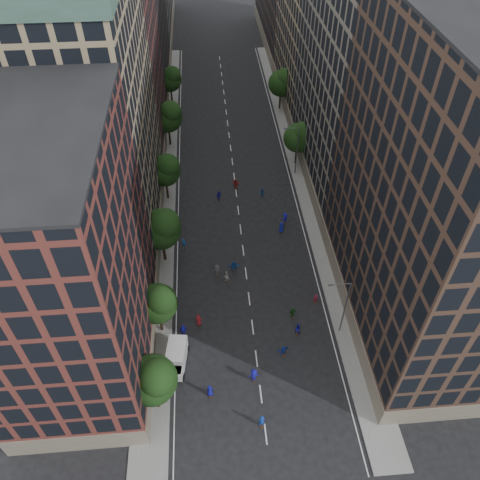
{
  "coord_description": "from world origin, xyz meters",
  "views": [
    {
      "loc": [
        -4.38,
        -20.56,
        48.22
      ],
      "look_at": [
        -0.46,
        27.11,
        2.0
      ],
      "focal_mm": 35.0,
      "sensor_mm": 36.0,
      "label": 1
    }
  ],
  "objects_px": {
    "streetlamp_near": "(344,305)",
    "skater_2": "(297,329)",
    "skater_0": "(210,391)",
    "streetlamp_far": "(296,148)",
    "cargo_van": "(176,357)",
    "skater_1": "(262,421)"
  },
  "relations": [
    {
      "from": "streetlamp_far",
      "to": "cargo_van",
      "type": "height_order",
      "value": "streetlamp_far"
    },
    {
      "from": "streetlamp_near",
      "to": "cargo_van",
      "type": "distance_m",
      "value": 20.23
    },
    {
      "from": "skater_0",
      "to": "cargo_van",
      "type": "bearing_deg",
      "value": -47.67
    },
    {
      "from": "streetlamp_near",
      "to": "streetlamp_far",
      "type": "height_order",
      "value": "same"
    },
    {
      "from": "cargo_van",
      "to": "skater_2",
      "type": "xyz_separation_m",
      "value": [
        14.65,
        3.16,
        -0.53
      ]
    },
    {
      "from": "skater_2",
      "to": "skater_0",
      "type": "bearing_deg",
      "value": 49.51
    },
    {
      "from": "streetlamp_near",
      "to": "skater_2",
      "type": "bearing_deg",
      "value": 177.23
    },
    {
      "from": "cargo_van",
      "to": "skater_2",
      "type": "height_order",
      "value": "cargo_van"
    },
    {
      "from": "skater_0",
      "to": "skater_1",
      "type": "relative_size",
      "value": 0.89
    },
    {
      "from": "cargo_van",
      "to": "skater_0",
      "type": "relative_size",
      "value": 2.94
    },
    {
      "from": "cargo_van",
      "to": "skater_2",
      "type": "distance_m",
      "value": 14.99
    },
    {
      "from": "skater_1",
      "to": "streetlamp_far",
      "type": "bearing_deg",
      "value": -108.67
    },
    {
      "from": "streetlamp_near",
      "to": "skater_2",
      "type": "relative_size",
      "value": 5.58
    },
    {
      "from": "streetlamp_far",
      "to": "skater_0",
      "type": "height_order",
      "value": "streetlamp_far"
    },
    {
      "from": "skater_2",
      "to": "streetlamp_far",
      "type": "bearing_deg",
      "value": -83.04
    },
    {
      "from": "streetlamp_near",
      "to": "cargo_van",
      "type": "height_order",
      "value": "streetlamp_near"
    },
    {
      "from": "streetlamp_near",
      "to": "streetlamp_far",
      "type": "bearing_deg",
      "value": 90.0
    },
    {
      "from": "streetlamp_far",
      "to": "skater_2",
      "type": "distance_m",
      "value": 33.42
    },
    {
      "from": "streetlamp_near",
      "to": "skater_0",
      "type": "distance_m",
      "value": 18.0
    },
    {
      "from": "streetlamp_near",
      "to": "skater_0",
      "type": "height_order",
      "value": "streetlamp_near"
    },
    {
      "from": "cargo_van",
      "to": "streetlamp_near",
      "type": "bearing_deg",
      "value": 16.21
    },
    {
      "from": "skater_0",
      "to": "streetlamp_far",
      "type": "bearing_deg",
      "value": -110.69
    }
  ]
}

